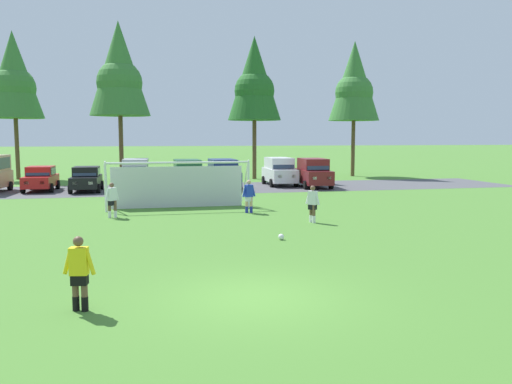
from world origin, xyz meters
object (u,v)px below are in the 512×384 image
Objects in this scene: soccer_ball at (281,237)px; referee at (79,274)px; parked_car_slot_center at (136,173)px; parked_car_slot_right at (223,174)px; parked_car_slot_center_left at (86,179)px; parked_car_slot_center_right at (188,175)px; player_defender_far at (112,200)px; parked_car_slot_end at (313,173)px; parked_car_slot_left at (41,178)px; parked_car_slot_far_right at (279,171)px; soccer_goal at (178,184)px; player_striker_near at (249,196)px; player_midfield_center at (313,204)px.

referee is (-6.35, -6.64, 0.71)m from soccer_ball.
parked_car_slot_center is 1.02× the size of parked_car_slot_right.
parked_car_slot_center reaches higher than parked_car_slot_center_left.
soccer_ball is 0.05× the size of parked_car_slot_center_right.
parked_car_slot_center is at bearing 85.80° from player_defender_far.
parked_car_slot_end is (7.74, 18.98, 1.00)m from soccer_ball.
parked_car_slot_left is 19.54m from parked_car_slot_end.
parked_car_slot_far_right is (4.77, 1.95, 0.00)m from parked_car_slot_right.
parked_car_slot_center_left is 0.90× the size of parked_car_slot_end.
parked_car_slot_center is 1.02× the size of parked_car_slot_center_right.
parked_car_slot_left is at bearing -175.40° from parked_car_slot_center.
player_defender_far is 0.36× the size of parked_car_slot_center_right.
parked_car_slot_center_right is (1.37, 9.28, -0.18)m from soccer_goal.
player_defender_far is (-3.27, -2.75, -0.47)m from soccer_goal.
parked_car_slot_left is 0.92× the size of parked_car_slot_right.
parked_car_slot_center_right is at bearing -31.69° from parked_car_slot_center.
soccer_goal is 4.54× the size of referee.
parked_car_slot_center is at bearing 87.71° from referee.
referee is 0.36× the size of parked_car_slot_right.
soccer_ball is 0.13× the size of player_defender_far.
parked_car_slot_center_right reaches higher than player_defender_far.
soccer_ball is 20.52m from parked_car_slot_end.
parked_car_slot_right is (0.93, 19.19, 1.00)m from soccer_ball.
soccer_goal is at bearing 141.16° from player_striker_near.
soccer_goal is 1.76× the size of parked_car_slot_center_left.
parked_car_slot_left is 1.00× the size of parked_car_slot_center_left.
parked_car_slot_center is at bearing 113.31° from player_midfield_center.
player_midfield_center is 15.99m from parked_car_slot_center_right.
parked_car_slot_left is (-5.38, 27.27, 0.05)m from referee.
parked_car_slot_left is 0.90× the size of parked_car_slot_end.
player_midfield_center is at bearing -100.62° from parked_car_slot_far_right.
soccer_goal is 4.25m from player_striker_near.
parked_car_slot_far_right is at bearing 69.00° from player_striker_near.
parked_car_slot_end reaches higher than player_defender_far.
parked_car_slot_left reaches higher than player_defender_far.
parked_car_slot_right is at bearing 5.82° from parked_car_slot_center_right.
soccer_ball is 0.03× the size of soccer_goal.
parked_car_slot_far_right is (17.43, 0.52, 0.24)m from parked_car_slot_left.
parked_car_slot_right reaches higher than soccer_ball.
parked_car_slot_end reaches higher than referee.
player_striker_near is 0.39× the size of parked_car_slot_center_left.
parked_car_slot_end reaches higher than parked_car_slot_left.
parked_car_slot_end is (7.47, 11.97, 0.29)m from player_striker_near.
parked_car_slot_center is at bearing 148.31° from parked_car_slot_center_right.
player_midfield_center is 17.99m from parked_car_slot_far_right.
parked_car_slot_center is (-7.62, 17.69, 0.29)m from player_midfield_center.
parked_car_slot_end reaches higher than player_striker_near.
parked_car_slot_far_right is (12.05, 27.79, 0.29)m from referee.
soccer_goal reaches higher than parked_car_slot_end.
player_striker_near is 1.00× the size of player_midfield_center.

